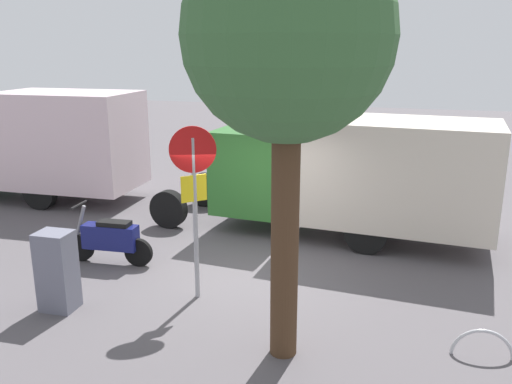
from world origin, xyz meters
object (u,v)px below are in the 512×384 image
Objects in this scene: street_tree at (288,41)px; bike_rack_hoop at (481,357)px; motorcycle at (110,239)px; stop_sign at (194,186)px; utility_cabinet at (57,271)px; box_truck_far at (40,141)px; box_truck_near at (348,170)px.

street_tree reaches higher than bike_rack_hoop.
stop_sign is (-2.20, 0.88, 1.45)m from motorcycle.
utility_cabinet reaches higher than motorcycle.
box_truck_far is 3.83× the size of motorcycle.
utility_cabinet is (-0.20, 1.91, 0.14)m from motorcycle.
bike_rack_hoop is (-6.70, 1.46, -0.52)m from motorcycle.
motorcycle reaches higher than bike_rack_hoop.
motorcycle is 5.88m from street_tree.
bike_rack_hoop is (-2.46, 4.46, -1.52)m from box_truck_near.
motorcycle is at bearing -83.90° from utility_cabinet.
motorcycle is at bearing 137.47° from box_truck_far.
stop_sign is at bearing 66.41° from box_truck_near.
street_tree is (0.21, 5.12, 2.71)m from box_truck_near.
box_truck_far is at bearing -0.24° from box_truck_near.
box_truck_near is at bearing -117.75° from stop_sign.
motorcycle is at bearing -12.33° from bike_rack_hoop.
box_truck_near is 6.41m from utility_cabinet.
motorcycle is at bearing -27.90° from street_tree.
stop_sign is at bearing -34.49° from street_tree.
street_tree is at bearing 142.96° from box_truck_far.
box_truck_far is 7.95m from stop_sign.
box_truck_near reaches higher than utility_cabinet.
stop_sign is 3.48× the size of bike_rack_hoop.
bike_rack_hoop is (-4.50, 0.58, -1.97)m from stop_sign.
stop_sign is at bearing 142.89° from box_truck_far.
stop_sign reaches higher than box_truck_near.
motorcycle is 0.61× the size of stop_sign.
box_truck_far is 10.48m from street_tree.
street_tree is 5.05m from bike_rack_hoop.
stop_sign reaches higher than motorcycle.
box_truck_near is 1.11× the size of box_truck_far.
box_truck_far is 5.76m from motorcycle.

